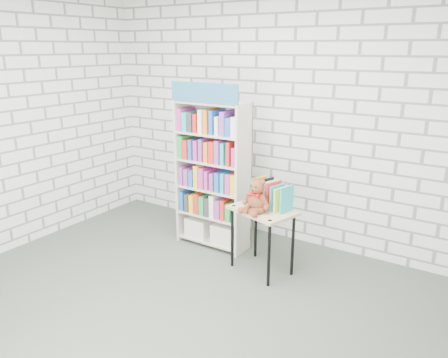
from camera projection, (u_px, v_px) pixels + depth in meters
The scene contains 6 objects.
ground at pixel (164, 310), 3.82m from camera, with size 4.50×4.50×0.00m, color #414C40.
room_shell at pixel (155, 105), 3.30m from camera, with size 4.52×4.02×2.81m.
bookshelf at pixel (213, 174), 4.87m from camera, with size 0.83×0.32×1.86m.
display_table at pixel (262, 218), 4.34m from camera, with size 0.72×0.60×0.67m.
table_books at pixel (270, 194), 4.34m from camera, with size 0.47×0.31×0.26m.
teddy_bear at pixel (256, 199), 4.21m from camera, with size 0.30×0.28×0.33m.
Camera 1 is at (2.25, -2.50, 2.21)m, focal length 35.00 mm.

